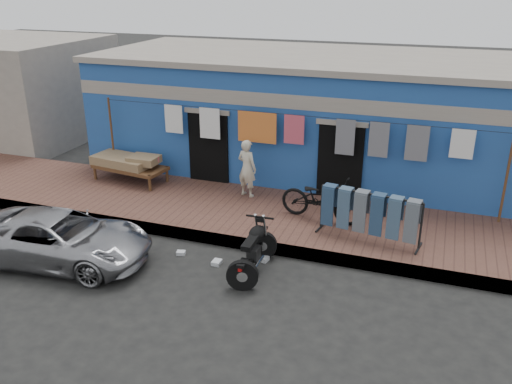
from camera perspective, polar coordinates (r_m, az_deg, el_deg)
name	(u,v)px	position (r m, az deg, el deg)	size (l,w,h in m)	color
ground	(220,287)	(10.28, -3.77, -9.93)	(80.00, 80.00, 0.00)	black
sidewalk	(270,217)	(12.70, 1.51, -2.70)	(28.00, 3.00, 0.25)	brown
curb	(249,245)	(11.46, -0.75, -5.55)	(28.00, 0.10, 0.25)	gray
building	(314,114)	(15.83, 6.09, 8.19)	(12.20, 5.20, 3.36)	#234A91
neighbor_left	(8,88)	(21.20, -24.63, 9.90)	(6.00, 5.00, 3.40)	#9E9384
clothesline	(300,135)	(13.15, 4.63, 5.95)	(10.06, 0.06, 2.10)	brown
car	(59,237)	(11.55, -20.01, -4.52)	(1.71, 3.77, 1.06)	#A5A5AA
seated_person	(247,168)	(13.36, -0.95, 2.53)	(0.52, 0.35, 1.45)	beige
bicycle	(321,194)	(12.15, 6.91, -0.25)	(0.67, 1.88, 1.22)	black
motorcycle	(253,250)	(10.44, -0.33, -6.08)	(0.61, 1.60, 1.02)	black
charpoy	(130,168)	(14.88, -13.09, 2.47)	(2.19, 1.26, 0.70)	brown
jeans_rack	(369,215)	(11.47, 11.85, -2.38)	(2.27, 0.78, 1.07)	black
litter_a	(181,253)	(11.43, -7.90, -6.37)	(0.18, 0.14, 0.08)	silver
litter_b	(265,259)	(11.08, 0.90, -7.08)	(0.18, 0.14, 0.09)	silver
litter_c	(217,262)	(10.99, -4.15, -7.40)	(0.21, 0.17, 0.08)	silver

